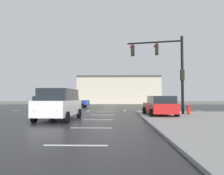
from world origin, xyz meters
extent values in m
plane|color=slate|center=(0.00, 0.00, 0.00)|extent=(120.00, 120.00, 0.00)
cube|color=#232326|center=(0.00, 0.00, 0.01)|extent=(44.00, 44.00, 0.02)
cube|color=white|center=(5.00, -4.00, 0.17)|extent=(4.00, 1.60, 0.06)
cube|color=silver|center=(0.00, -18.00, 0.02)|extent=(2.00, 0.15, 0.01)
cube|color=silver|center=(0.00, -14.00, 0.02)|extent=(2.00, 0.15, 0.01)
cube|color=silver|center=(0.00, -10.00, 0.02)|extent=(2.00, 0.15, 0.01)
cube|color=silver|center=(0.00, -6.00, 0.02)|extent=(2.00, 0.15, 0.01)
cube|color=silver|center=(0.00, -2.00, 0.02)|extent=(2.00, 0.15, 0.01)
cube|color=silver|center=(0.00, 2.00, 0.02)|extent=(2.00, 0.15, 0.01)
cube|color=silver|center=(0.00, 6.00, 0.02)|extent=(2.00, 0.15, 0.01)
cube|color=silver|center=(0.00, 10.00, 0.02)|extent=(2.00, 0.15, 0.01)
cube|color=silver|center=(0.00, 14.00, 0.02)|extent=(2.00, 0.15, 0.01)
cube|color=silver|center=(0.00, 18.00, 0.02)|extent=(2.00, 0.15, 0.01)
cube|color=silver|center=(-10.00, 0.00, 0.02)|extent=(0.15, 2.00, 0.01)
cube|color=silver|center=(-6.00, 0.00, 0.02)|extent=(0.15, 2.00, 0.01)
cube|color=silver|center=(-2.00, 0.00, 0.02)|extent=(0.15, 2.00, 0.01)
cube|color=silver|center=(2.00, 0.00, 0.02)|extent=(0.15, 2.00, 0.01)
cube|color=silver|center=(6.00, 0.00, 0.02)|extent=(0.15, 2.00, 0.01)
cube|color=silver|center=(10.00, 0.00, 0.02)|extent=(0.15, 2.00, 0.01)
cube|color=silver|center=(3.50, -4.00, 0.02)|extent=(0.45, 7.00, 0.01)
cylinder|color=black|center=(6.64, -6.07, 3.39)|extent=(0.22, 0.22, 6.49)
cylinder|color=black|center=(4.39, -5.58, 6.23)|extent=(4.53, 1.11, 0.14)
cube|color=black|center=(4.62, -5.63, 5.61)|extent=(0.35, 0.41, 0.95)
sphere|color=red|center=(4.46, -5.60, 5.89)|extent=(0.20, 0.20, 0.20)
cube|color=black|center=(2.59, -5.19, 5.61)|extent=(0.35, 0.41, 0.95)
sphere|color=red|center=(2.43, -5.16, 5.89)|extent=(0.20, 0.20, 0.20)
cube|color=black|center=(6.64, -6.07, 3.34)|extent=(0.28, 0.36, 0.90)
cylinder|color=red|center=(6.91, -6.77, 0.44)|extent=(0.26, 0.26, 0.60)
sphere|color=red|center=(6.91, -6.77, 0.81)|extent=(0.25, 0.25, 0.25)
cylinder|color=red|center=(6.73, -6.77, 0.47)|extent=(0.12, 0.11, 0.11)
cylinder|color=red|center=(7.09, -6.77, 0.47)|extent=(0.12, 0.11, 0.11)
cube|color=#BCB29E|center=(1.42, 29.18, 2.94)|extent=(18.82, 8.00, 5.88)
cube|color=#3F3D3A|center=(1.42, 29.18, 6.13)|extent=(18.82, 8.00, 0.50)
cube|color=#195933|center=(-7.50, 13.85, 0.70)|extent=(2.26, 4.66, 0.70)
cube|color=black|center=(-7.43, 13.18, 1.33)|extent=(1.90, 2.63, 0.55)
cylinder|color=black|center=(-8.55, 15.28, 0.35)|extent=(0.29, 0.68, 0.66)
cylinder|color=black|center=(-6.76, 15.46, 0.35)|extent=(0.29, 0.68, 0.66)
cylinder|color=black|center=(-8.24, 12.23, 0.35)|extent=(0.29, 0.68, 0.66)
cylinder|color=black|center=(-6.45, 12.42, 0.35)|extent=(0.29, 0.68, 0.66)
sphere|color=white|center=(-8.30, 15.98, 0.70)|extent=(0.18, 0.18, 0.18)
sphere|color=white|center=(-7.16, 16.09, 0.70)|extent=(0.18, 0.18, 0.18)
cube|color=#B7BABF|center=(7.80, 10.69, 0.70)|extent=(2.32, 4.68, 0.70)
cube|color=black|center=(7.88, 10.02, 1.33)|extent=(1.94, 2.65, 0.55)
cylinder|color=black|center=(6.73, 12.10, 0.35)|extent=(0.30, 0.68, 0.66)
cylinder|color=black|center=(8.52, 12.32, 0.35)|extent=(0.30, 0.68, 0.66)
cylinder|color=black|center=(7.09, 9.07, 0.35)|extent=(0.30, 0.68, 0.66)
cylinder|color=black|center=(8.88, 9.28, 0.35)|extent=(0.30, 0.68, 0.66)
sphere|color=white|center=(6.97, 12.81, 0.70)|extent=(0.18, 0.18, 0.18)
sphere|color=white|center=(8.11, 12.94, 0.70)|extent=(0.18, 0.18, 0.18)
cube|color=slate|center=(-5.64, -1.07, 0.70)|extent=(4.59, 2.05, 0.70)
cube|color=black|center=(-6.31, -1.10, 1.33)|extent=(2.56, 1.79, 0.55)
cylinder|color=black|center=(-4.16, -0.08, 0.35)|extent=(0.67, 0.26, 0.66)
cylinder|color=black|center=(-4.06, -1.88, 0.35)|extent=(0.67, 0.26, 0.66)
cylinder|color=black|center=(-7.22, -0.25, 0.35)|extent=(0.67, 0.26, 0.66)
cylinder|color=black|center=(-7.12, -2.05, 0.35)|extent=(0.67, 0.26, 0.66)
sphere|color=white|center=(-3.48, -0.37, 0.70)|extent=(0.18, 0.18, 0.18)
sphere|color=white|center=(-3.41, -1.52, 0.70)|extent=(0.18, 0.18, 0.18)
cube|color=white|center=(-2.56, -10.26, 0.82)|extent=(2.17, 4.88, 0.95)
cube|color=black|center=(-2.56, -10.26, 1.67)|extent=(1.94, 3.44, 0.75)
cylinder|color=black|center=(-1.66, -11.93, 0.35)|extent=(0.25, 0.67, 0.66)
cylinder|color=black|center=(-3.61, -11.84, 0.35)|extent=(0.25, 0.67, 0.66)
cylinder|color=black|center=(-1.51, -8.67, 0.35)|extent=(0.25, 0.67, 0.66)
cylinder|color=black|center=(-3.46, -8.58, 0.35)|extent=(0.25, 0.67, 0.66)
sphere|color=white|center=(-2.05, -12.63, 0.82)|extent=(0.18, 0.18, 0.18)
sphere|color=white|center=(-3.29, -12.58, 0.82)|extent=(0.18, 0.18, 0.18)
cube|color=navy|center=(-5.32, 8.39, 0.70)|extent=(4.67, 2.27, 0.70)
cube|color=black|center=(-5.99, 8.46, 1.33)|extent=(2.64, 1.91, 0.55)
cylinder|color=black|center=(-3.70, 9.12, 0.35)|extent=(0.68, 0.29, 0.66)
cylinder|color=black|center=(-3.89, 7.33, 0.35)|extent=(0.68, 0.29, 0.66)
cylinder|color=black|center=(-6.74, 9.45, 0.35)|extent=(0.68, 0.29, 0.66)
cylinder|color=black|center=(-6.94, 7.66, 0.35)|extent=(0.68, 0.29, 0.66)
sphere|color=white|center=(-3.07, 8.73, 0.70)|extent=(0.18, 0.18, 0.18)
sphere|color=white|center=(-3.19, 7.58, 0.70)|extent=(0.18, 0.18, 0.18)
cube|color=#B21919|center=(4.48, -7.32, 0.70)|extent=(2.03, 4.59, 0.70)
cube|color=black|center=(4.51, -8.00, 1.33)|extent=(1.78, 2.56, 0.55)
cylinder|color=black|center=(3.50, -5.84, 0.35)|extent=(0.25, 0.67, 0.66)
cylinder|color=black|center=(5.30, -5.75, 0.35)|extent=(0.25, 0.67, 0.66)
cylinder|color=black|center=(3.66, -8.90, 0.35)|extent=(0.25, 0.67, 0.66)
cylinder|color=black|center=(5.46, -8.80, 0.35)|extent=(0.25, 0.67, 0.66)
sphere|color=white|center=(3.79, -5.15, 0.70)|extent=(0.18, 0.18, 0.18)
sphere|color=white|center=(4.94, -5.10, 0.70)|extent=(0.18, 0.18, 0.18)
camera|label=1|loc=(1.33, -25.08, 1.52)|focal=36.54mm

